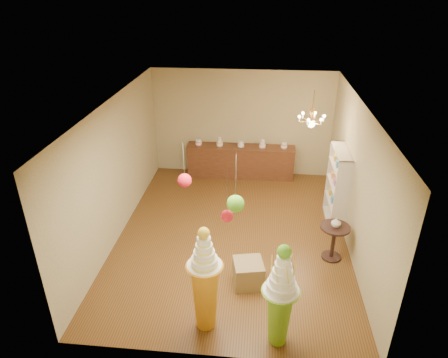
# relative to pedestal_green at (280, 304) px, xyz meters

# --- Properties ---
(floor) EXTENTS (6.50, 6.50, 0.00)m
(floor) POSITION_rel_pedestal_green_xyz_m (-0.95, 2.85, -0.76)
(floor) COLOR #593818
(floor) RESTS_ON ground
(ceiling) EXTENTS (6.50, 6.50, 0.00)m
(ceiling) POSITION_rel_pedestal_green_xyz_m (-0.95, 2.85, 2.24)
(ceiling) COLOR white
(ceiling) RESTS_ON ground
(wall_back) EXTENTS (5.00, 0.04, 3.00)m
(wall_back) POSITION_rel_pedestal_green_xyz_m (-0.95, 6.10, 0.74)
(wall_back) COLOR tan
(wall_back) RESTS_ON ground
(wall_front) EXTENTS (5.00, 0.04, 3.00)m
(wall_front) POSITION_rel_pedestal_green_xyz_m (-0.95, -0.40, 0.74)
(wall_front) COLOR tan
(wall_front) RESTS_ON ground
(wall_left) EXTENTS (0.04, 6.50, 3.00)m
(wall_left) POSITION_rel_pedestal_green_xyz_m (-3.45, 2.85, 0.74)
(wall_left) COLOR tan
(wall_left) RESTS_ON ground
(wall_right) EXTENTS (0.04, 6.50, 3.00)m
(wall_right) POSITION_rel_pedestal_green_xyz_m (1.55, 2.85, 0.74)
(wall_right) COLOR tan
(wall_right) RESTS_ON ground
(pedestal_green) EXTENTS (0.65, 0.65, 1.84)m
(pedestal_green) POSITION_rel_pedestal_green_xyz_m (0.00, 0.00, 0.00)
(pedestal_green) COLOR #80BF2A
(pedestal_green) RESTS_ON floor
(pedestal_orange) EXTENTS (0.71, 0.71, 1.92)m
(pedestal_orange) POSITION_rel_pedestal_green_xyz_m (-1.17, 0.21, 0.02)
(pedestal_orange) COLOR orange
(pedestal_orange) RESTS_ON floor
(burlap_riser) EXTENTS (0.63, 0.63, 0.48)m
(burlap_riser) POSITION_rel_pedestal_green_xyz_m (-0.52, 1.27, -0.52)
(burlap_riser) COLOR #92764F
(burlap_riser) RESTS_ON floor
(sideboard) EXTENTS (3.04, 0.54, 1.16)m
(sideboard) POSITION_rel_pedestal_green_xyz_m (-0.95, 5.82, -0.28)
(sideboard) COLOR #552D1A
(sideboard) RESTS_ON floor
(shelving_unit) EXTENTS (0.33, 1.20, 1.80)m
(shelving_unit) POSITION_rel_pedestal_green_xyz_m (1.39, 3.65, 0.14)
(shelving_unit) COLOR beige
(shelving_unit) RESTS_ON floor
(round_table) EXTENTS (0.62, 0.62, 0.76)m
(round_table) POSITION_rel_pedestal_green_xyz_m (1.15, 2.22, -0.27)
(round_table) COLOR black
(round_table) RESTS_ON floor
(vase) EXTENTS (0.23, 0.23, 0.20)m
(vase) POSITION_rel_pedestal_green_xyz_m (1.15, 2.22, 0.10)
(vase) COLOR beige
(vase) RESTS_ON round_table
(pom_red_left) EXTENTS (0.22, 0.22, 0.81)m
(pom_red_left) POSITION_rel_pedestal_green_xyz_m (-1.57, 0.93, 1.55)
(pom_red_left) COLOR #443E31
(pom_red_left) RESTS_ON ceiling
(pom_green_mid) EXTENTS (0.27, 0.27, 1.00)m
(pom_green_mid) POSITION_rel_pedestal_green_xyz_m (-0.73, 0.57, 1.38)
(pom_green_mid) COLOR #443E31
(pom_green_mid) RESTS_ON ceiling
(pom_red_right) EXTENTS (0.17, 0.17, 0.78)m
(pom_red_right) POSITION_rel_pedestal_green_xyz_m (-0.80, -0.05, 1.55)
(pom_red_right) COLOR #443E31
(pom_red_right) RESTS_ON ceiling
(chandelier) EXTENTS (0.74, 0.74, 0.85)m
(chandelier) POSITION_rel_pedestal_green_xyz_m (0.70, 4.07, 1.54)
(chandelier) COLOR #DFA04E
(chandelier) RESTS_ON ceiling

